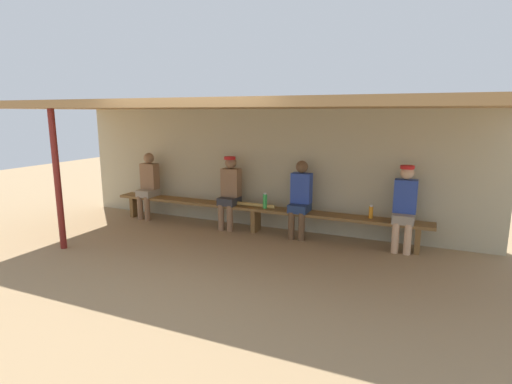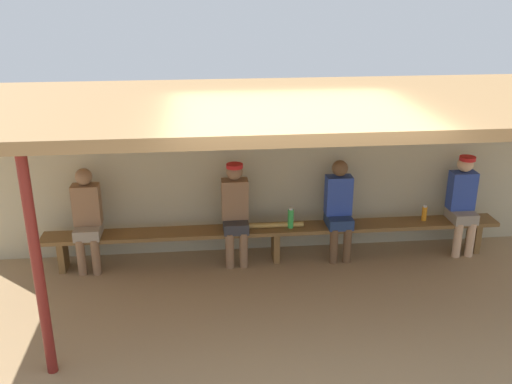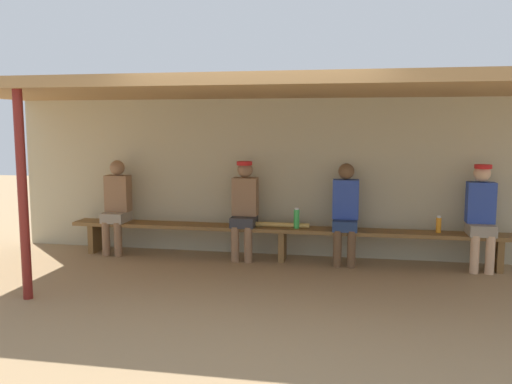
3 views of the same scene
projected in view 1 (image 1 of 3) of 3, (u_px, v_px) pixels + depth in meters
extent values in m
plane|color=#9E7F59|center=(214.00, 259.00, 5.98)|extent=(24.00, 24.00, 0.00)
cube|color=#B7AD8C|center=(265.00, 169.00, 7.56)|extent=(8.00, 0.20, 2.20)
cube|color=#9E7547|center=(233.00, 104.00, 6.17)|extent=(8.00, 2.80, 0.12)
cylinder|color=maroon|center=(57.00, 181.00, 6.24)|extent=(0.10, 0.10, 2.20)
cube|color=brown|center=(256.00, 208.00, 7.28)|extent=(6.00, 0.36, 0.05)
cube|color=brown|center=(136.00, 206.00, 8.42)|extent=(0.08, 0.29, 0.41)
cube|color=brown|center=(256.00, 220.00, 7.33)|extent=(0.08, 0.29, 0.41)
cube|color=brown|center=(418.00, 239.00, 6.24)|extent=(0.08, 0.29, 0.41)
cube|color=gray|center=(148.00, 193.00, 8.20)|extent=(0.32, 0.40, 0.14)
cylinder|color=#8C6647|center=(140.00, 208.00, 8.15)|extent=(0.11, 0.11, 0.48)
cylinder|color=#8C6647|center=(147.00, 209.00, 8.08)|extent=(0.11, 0.11, 0.48)
cube|color=#8C6647|center=(150.00, 176.00, 8.21)|extent=(0.34, 0.20, 0.52)
sphere|color=#8C6647|center=(149.00, 158.00, 8.14)|extent=(0.21, 0.21, 0.21)
cube|color=navy|center=(300.00, 208.00, 6.92)|extent=(0.32, 0.40, 0.14)
cylinder|color=brown|center=(291.00, 226.00, 6.86)|extent=(0.11, 0.11, 0.48)
cylinder|color=brown|center=(301.00, 227.00, 6.79)|extent=(0.11, 0.11, 0.48)
cube|color=#2D47A5|center=(301.00, 188.00, 6.92)|extent=(0.34, 0.20, 0.52)
sphere|color=brown|center=(302.00, 167.00, 6.85)|extent=(0.21, 0.21, 0.21)
cube|color=gray|center=(404.00, 218.00, 6.25)|extent=(0.32, 0.40, 0.14)
cylinder|color=#DBAD84|center=(395.00, 238.00, 6.19)|extent=(0.11, 0.11, 0.48)
cylinder|color=#DBAD84|center=(408.00, 239.00, 6.12)|extent=(0.11, 0.11, 0.48)
cube|color=#2D47A5|center=(405.00, 196.00, 6.25)|extent=(0.34, 0.20, 0.52)
sphere|color=#DBAD84|center=(407.00, 173.00, 6.18)|extent=(0.21, 0.21, 0.21)
cylinder|color=red|center=(407.00, 167.00, 6.13)|extent=(0.21, 0.21, 0.05)
cube|color=#333338|center=(229.00, 201.00, 7.46)|extent=(0.32, 0.40, 0.14)
cylinder|color=#8C6647|center=(221.00, 217.00, 7.41)|extent=(0.11, 0.11, 0.48)
cylinder|color=#8C6647|center=(230.00, 218.00, 7.33)|extent=(0.11, 0.11, 0.48)
cube|color=#8C6647|center=(231.00, 183.00, 7.46)|extent=(0.34, 0.20, 0.52)
sphere|color=#8C6647|center=(231.00, 163.00, 7.39)|extent=(0.21, 0.21, 0.21)
cylinder|color=red|center=(230.00, 158.00, 7.34)|extent=(0.21, 0.21, 0.05)
cylinder|color=green|center=(265.00, 201.00, 7.16)|extent=(0.08, 0.08, 0.25)
cylinder|color=white|center=(265.00, 194.00, 7.13)|extent=(0.05, 0.05, 0.02)
cylinder|color=orange|center=(371.00, 212.00, 6.48)|extent=(0.07, 0.07, 0.19)
cylinder|color=white|center=(371.00, 206.00, 6.46)|extent=(0.05, 0.05, 0.02)
cylinder|color=tan|center=(253.00, 205.00, 7.29)|extent=(0.85, 0.07, 0.07)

